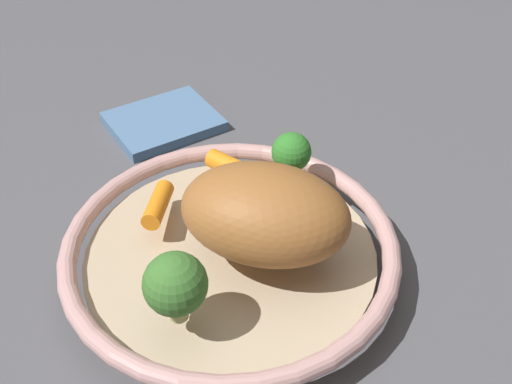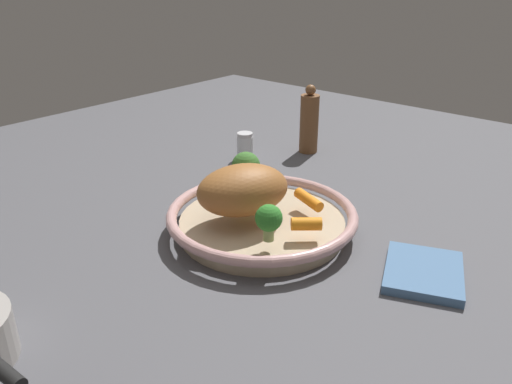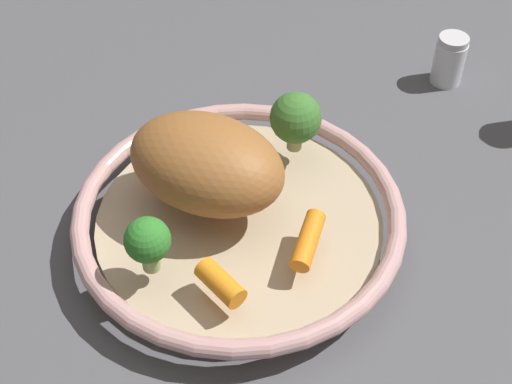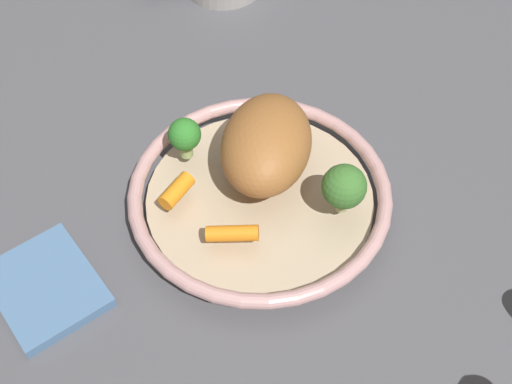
# 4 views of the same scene
# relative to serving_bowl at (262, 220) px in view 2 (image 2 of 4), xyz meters

# --- Properties ---
(ground_plane) EXTENTS (1.91, 1.91, 0.00)m
(ground_plane) POSITION_rel_serving_bowl_xyz_m (0.00, 0.00, -0.02)
(ground_plane) COLOR #4C4C51
(serving_bowl) EXTENTS (0.32, 0.32, 0.04)m
(serving_bowl) POSITION_rel_serving_bowl_xyz_m (0.00, 0.00, 0.00)
(serving_bowl) COLOR tan
(serving_bowl) RESTS_ON ground_plane
(roast_chicken_piece) EXTENTS (0.19, 0.16, 0.08)m
(roast_chicken_piece) POSITION_rel_serving_bowl_xyz_m (-0.03, 0.02, 0.06)
(roast_chicken_piece) COLOR #975D2D
(roast_chicken_piece) RESTS_ON serving_bowl
(baby_carrot_center) EXTENTS (0.04, 0.06, 0.02)m
(baby_carrot_center) POSITION_rel_serving_bowl_xyz_m (0.06, -0.05, 0.03)
(baby_carrot_center) COLOR orange
(baby_carrot_center) RESTS_ON serving_bowl
(baby_carrot_left) EXTENTS (0.05, 0.05, 0.02)m
(baby_carrot_left) POSITION_rel_serving_bowl_xyz_m (-0.01, -0.10, 0.03)
(baby_carrot_left) COLOR orange
(baby_carrot_left) RESTS_ON serving_bowl
(broccoli_floret_small) EXTENTS (0.05, 0.05, 0.07)m
(broccoli_floret_small) POSITION_rel_serving_bowl_xyz_m (0.05, 0.08, 0.06)
(broccoli_floret_small) COLOR #9CA466
(broccoli_floret_small) RESTS_ON serving_bowl
(broccoli_floret_edge) EXTENTS (0.04, 0.04, 0.06)m
(broccoli_floret_edge) POSITION_rel_serving_bowl_xyz_m (-0.07, -0.08, 0.06)
(broccoli_floret_edge) COLOR #94AD66
(broccoli_floret_edge) RESTS_ON serving_bowl
(salt_shaker) EXTENTS (0.04, 0.04, 0.06)m
(salt_shaker) POSITION_rel_serving_bowl_xyz_m (0.25, 0.26, 0.01)
(salt_shaker) COLOR silver
(salt_shaker) RESTS_ON ground_plane
(pepper_mill) EXTENTS (0.04, 0.04, 0.16)m
(pepper_mill) POSITION_rel_serving_bowl_xyz_m (0.39, 0.18, 0.05)
(pepper_mill) COLOR brown
(pepper_mill) RESTS_ON ground_plane
(dish_towel) EXTENTS (0.16, 0.15, 0.01)m
(dish_towel) POSITION_rel_serving_bowl_xyz_m (0.05, -0.27, -0.02)
(dish_towel) COLOR #4C7099
(dish_towel) RESTS_ON ground_plane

